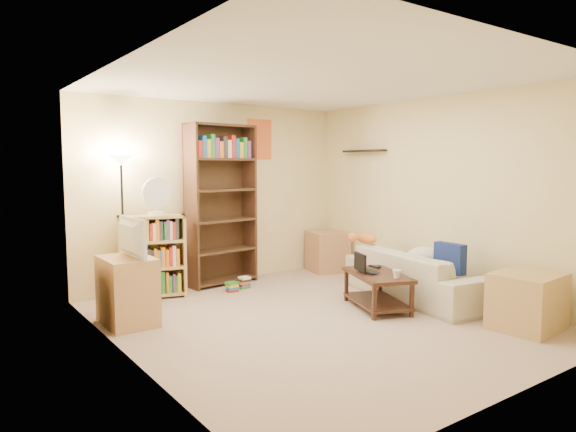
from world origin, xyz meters
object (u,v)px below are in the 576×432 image
(sofa, at_px, (417,275))
(tabby_cat, at_px, (364,238))
(laptop, at_px, (371,271))
(short_bookshelf, at_px, (152,257))
(desk_fan, at_px, (157,196))
(floor_lamp, at_px, (122,185))
(side_table, at_px, (327,251))
(mug, at_px, (397,274))
(tv_stand, at_px, (127,291))
(end_cabinet, at_px, (527,301))
(television, at_px, (126,238))
(tall_bookshelf, at_px, (221,201))
(coffee_table, at_px, (377,286))

(sofa, xyz_separation_m, tabby_cat, (-0.13, 0.81, 0.38))
(laptop, height_order, short_bookshelf, short_bookshelf)
(desk_fan, bearing_deg, tabby_cat, -24.11)
(floor_lamp, height_order, side_table, floor_lamp)
(mug, distance_m, side_table, 2.45)
(laptop, height_order, tv_stand, tv_stand)
(sofa, relative_size, desk_fan, 4.60)
(tabby_cat, xyz_separation_m, tv_stand, (-3.11, 0.25, -0.32))
(short_bookshelf, bearing_deg, tv_stand, -109.69)
(floor_lamp, xyz_separation_m, end_cabinet, (2.90, -3.54, -1.12))
(floor_lamp, xyz_separation_m, side_table, (3.11, -0.18, -1.10))
(desk_fan, distance_m, floor_lamp, 0.43)
(laptop, height_order, side_table, side_table)
(television, distance_m, desk_fan, 1.14)
(tv_stand, height_order, short_bookshelf, short_bookshelf)
(tall_bookshelf, relative_size, end_cabinet, 3.23)
(tabby_cat, relative_size, television, 0.67)
(tabby_cat, bearing_deg, desk_fan, 155.89)
(side_table, xyz_separation_m, end_cabinet, (-0.21, -3.36, -0.03))
(laptop, bearing_deg, sofa, -84.48)
(desk_fan, relative_size, side_table, 0.75)
(laptop, relative_size, end_cabinet, 0.54)
(mug, relative_size, floor_lamp, 0.07)
(sofa, xyz_separation_m, end_cabinet, (-0.04, -1.44, -0.01))
(tv_stand, xyz_separation_m, television, (0.00, 0.00, 0.55))
(laptop, bearing_deg, desk_fan, 53.59)
(sofa, height_order, floor_lamp, floor_lamp)
(mug, xyz_separation_m, tv_stand, (-2.49, 1.41, -0.11))
(coffee_table, bearing_deg, tabby_cat, 75.98)
(tabby_cat, distance_m, short_bookshelf, 2.75)
(television, height_order, end_cabinet, television)
(tall_bookshelf, distance_m, short_bookshelf, 1.25)
(tv_stand, distance_m, tall_bookshelf, 2.13)
(television, relative_size, tall_bookshelf, 0.32)
(sofa, xyz_separation_m, coffee_table, (-0.73, -0.04, -0.03))
(mug, height_order, end_cabinet, end_cabinet)
(coffee_table, xyz_separation_m, laptop, (-0.02, 0.08, 0.16))
(coffee_table, relative_size, end_cabinet, 1.55)
(tall_bookshelf, bearing_deg, sofa, -59.53)
(mug, bearing_deg, tall_bookshelf, 108.57)
(tabby_cat, xyz_separation_m, floor_lamp, (-2.80, 1.29, 0.73))
(tall_bookshelf, xyz_separation_m, desk_fan, (-1.00, -0.20, 0.10))
(side_table, bearing_deg, laptop, -116.30)
(sofa, distance_m, television, 3.47)
(laptop, bearing_deg, side_table, -17.16)
(sofa, height_order, mug, sofa)
(coffee_table, distance_m, short_bookshelf, 2.76)
(television, height_order, floor_lamp, floor_lamp)
(sofa, relative_size, tall_bookshelf, 0.97)
(tall_bookshelf, bearing_deg, desk_fan, -175.34)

